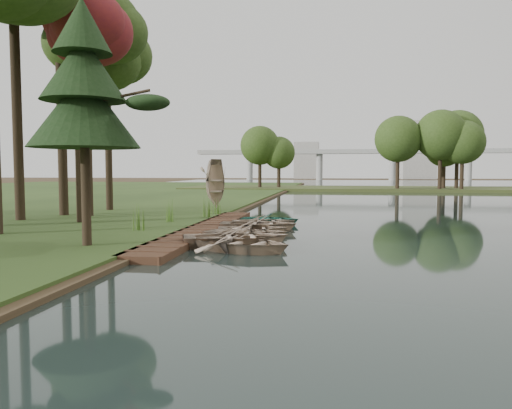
# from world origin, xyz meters

# --- Properties ---
(ground) EXTENTS (300.00, 300.00, 0.00)m
(ground) POSITION_xyz_m (0.00, 0.00, 0.00)
(ground) COLOR #3D2F1D
(boardwalk) EXTENTS (1.60, 16.00, 0.30)m
(boardwalk) POSITION_xyz_m (-1.60, 0.00, 0.15)
(boardwalk) COLOR #3D2517
(boardwalk) RESTS_ON ground
(peninsula) EXTENTS (50.00, 14.00, 0.45)m
(peninsula) POSITION_xyz_m (8.00, 50.00, 0.23)
(peninsula) COLOR #3A451E
(peninsula) RESTS_ON ground
(far_trees) EXTENTS (45.60, 5.60, 8.80)m
(far_trees) POSITION_xyz_m (4.67, 50.00, 6.43)
(far_trees) COLOR black
(far_trees) RESTS_ON peninsula
(bridge) EXTENTS (95.90, 4.00, 8.60)m
(bridge) POSITION_xyz_m (12.31, 120.00, 7.08)
(bridge) COLOR #A5A5A0
(bridge) RESTS_ON ground
(building_a) EXTENTS (10.00, 8.00, 18.00)m
(building_a) POSITION_xyz_m (30.00, 140.00, 9.00)
(building_a) COLOR #A5A5A0
(building_a) RESTS_ON ground
(building_b) EXTENTS (8.00, 8.00, 12.00)m
(building_b) POSITION_xyz_m (-5.00, 145.00, 6.00)
(building_b) COLOR #A5A5A0
(building_b) RESTS_ON ground
(rowboat_0) EXTENTS (4.17, 3.52, 0.74)m
(rowboat_0) POSITION_xyz_m (1.16, -5.10, 0.42)
(rowboat_0) COLOR tan
(rowboat_0) RESTS_ON water
(rowboat_1) EXTENTS (4.65, 3.92, 0.82)m
(rowboat_1) POSITION_xyz_m (0.72, -4.01, 0.46)
(rowboat_1) COLOR tan
(rowboat_1) RESTS_ON water
(rowboat_2) EXTENTS (4.17, 3.51, 0.74)m
(rowboat_2) POSITION_xyz_m (0.85, -2.75, 0.42)
(rowboat_2) COLOR tan
(rowboat_2) RESTS_ON water
(rowboat_3) EXTENTS (3.27, 2.49, 0.63)m
(rowboat_3) POSITION_xyz_m (0.89, -1.70, 0.37)
(rowboat_3) COLOR tan
(rowboat_3) RESTS_ON water
(rowboat_4) EXTENTS (3.47, 2.78, 0.64)m
(rowboat_4) POSITION_xyz_m (0.76, -0.39, 0.37)
(rowboat_4) COLOR tan
(rowboat_4) RESTS_ON water
(rowboat_5) EXTENTS (3.73, 2.74, 0.75)m
(rowboat_5) POSITION_xyz_m (0.80, 0.95, 0.42)
(rowboat_5) COLOR tan
(rowboat_5) RESTS_ON water
(rowboat_6) EXTENTS (3.73, 3.11, 0.67)m
(rowboat_6) POSITION_xyz_m (0.87, 2.49, 0.38)
(rowboat_6) COLOR tan
(rowboat_6) RESTS_ON water
(rowboat_7) EXTENTS (3.21, 2.39, 0.64)m
(rowboat_7) POSITION_xyz_m (0.97, 3.87, 0.37)
(rowboat_7) COLOR #276D58
(rowboat_7) RESTS_ON water
(stored_rowboat) EXTENTS (4.12, 3.84, 0.69)m
(stored_rowboat) POSITION_xyz_m (-3.69, 10.93, 0.65)
(stored_rowboat) COLOR tan
(stored_rowboat) RESTS_ON bank
(tree_2) EXTENTS (3.81, 3.81, 11.37)m
(tree_2) POSITION_xyz_m (-8.32, 1.19, 9.87)
(tree_2) COLOR black
(tree_2) RESTS_ON bank
(tree_4) EXTENTS (4.30, 4.30, 12.55)m
(tree_4) POSITION_xyz_m (-9.54, 4.40, 10.85)
(tree_4) COLOR black
(tree_4) RESTS_ON bank
(tree_6) EXTENTS (4.49, 4.49, 12.17)m
(tree_6) POSITION_xyz_m (-10.32, 8.66, 10.43)
(tree_6) COLOR black
(tree_6) RESTS_ON bank
(pine_tree) EXTENTS (3.80, 3.80, 8.49)m
(pine_tree) POSITION_xyz_m (-4.20, -6.05, 5.73)
(pine_tree) COLOR black
(pine_tree) RESTS_ON bank
(reeds_0) EXTENTS (0.60, 0.60, 1.07)m
(reeds_0) POSITION_xyz_m (-4.06, -1.75, 0.84)
(reeds_0) COLOR #3F661E
(reeds_0) RESTS_ON bank
(reeds_1) EXTENTS (0.60, 0.60, 1.12)m
(reeds_1) POSITION_xyz_m (-3.97, 1.93, 0.86)
(reeds_1) COLOR #3F661E
(reeds_1) RESTS_ON bank
(reeds_2) EXTENTS (0.60, 0.60, 1.02)m
(reeds_2) POSITION_xyz_m (-2.74, 4.64, 0.81)
(reeds_2) COLOR #3F661E
(reeds_2) RESTS_ON bank
(reeds_3) EXTENTS (0.60, 0.60, 0.91)m
(reeds_3) POSITION_xyz_m (-2.60, 6.62, 0.76)
(reeds_3) COLOR #3F661E
(reeds_3) RESTS_ON bank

